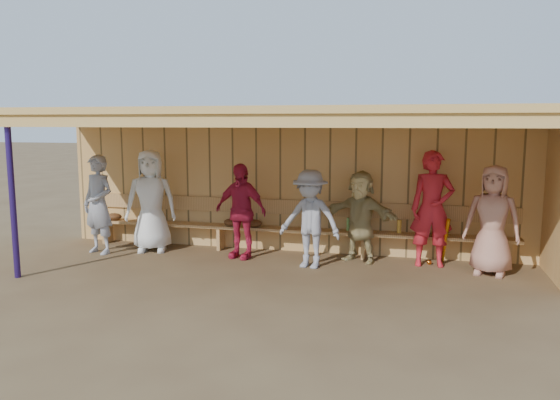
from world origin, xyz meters
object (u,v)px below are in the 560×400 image
Objects in this scene: player_b at (151,201)px; player_h at (492,220)px; bench at (291,223)px; player_e at (310,219)px; player_a at (98,204)px; player_f at (360,216)px; player_g at (432,209)px; player_d at (240,211)px.

player_b reaches higher than player_h.
player_h reaches higher than bench.
bench is (-0.52, 0.88, -0.25)m from player_e.
bench is (3.26, 0.85, -0.34)m from player_a.
player_b is 5.71m from player_h.
player_h is at bearing 12.71° from player_f.
player_b is at bearing -166.73° from player_h.
player_a is at bearing -172.57° from player_b.
player_g is (4.83, 0.16, 0.02)m from player_b.
player_b is 1.09× the size of player_h.
player_g is 2.44m from bench.
player_b reaches higher than bench.
player_d is at bearing 22.93° from player_a.
player_a reaches higher than player_f.
player_d reaches higher than player_e.
player_a is 1.08× the size of player_d.
player_a is 2.53m from player_d.
player_g is (1.14, 0.00, 0.17)m from player_f.
player_d is 1.31m from player_e.
player_d is 3.14m from player_g.
player_b is 1.20× the size of player_f.
player_b reaches higher than player_a.
player_f is 1.30m from bench.
player_d is 4.00m from player_h.
player_a is 4.54m from player_f.
player_e is at bearing 15.65° from player_a.
bench is at bearing -172.52° from player_f.
player_h is (2.74, 0.27, 0.05)m from player_e.
player_a is 1.15× the size of player_f.
player_h reaches higher than player_d.
player_f is at bearing -15.57° from player_b.
player_h reaches higher than player_f.
player_b is at bearing -176.96° from player_e.
player_g is at bearing 28.09° from player_e.
player_g reaches higher than player_f.
player_h is at bearing 18.23° from player_a.
player_b is 3.70m from player_f.
bench is at bearing 48.52° from player_d.
player_h is at bearing -10.56° from bench.
player_b is at bearing 176.88° from player_g.
player_f is 1.15m from player_g.
player_e is 1.05m from bench.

